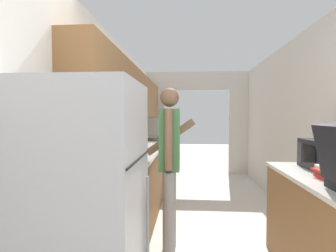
{
  "coord_description": "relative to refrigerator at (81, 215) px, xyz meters",
  "views": [
    {
      "loc": [
        -0.23,
        -1.06,
        1.43
      ],
      "look_at": [
        -0.56,
        3.42,
        1.25
      ],
      "focal_mm": 28.0,
      "sensor_mm": 36.0,
      "label": 1
    }
  ],
  "objects": [
    {
      "name": "wall_left",
      "position": [
        -0.31,
        2.03,
        0.66
      ],
      "size": [
        0.38,
        7.79,
        2.5
      ],
      "color": "white",
      "rests_on": "ground_plane"
    },
    {
      "name": "wall_right",
      "position": [
        2.15,
        1.62,
        0.44
      ],
      "size": [
        0.06,
        7.79,
        2.5
      ],
      "color": "white",
      "rests_on": "ground_plane"
    },
    {
      "name": "wall_far_with_doorway",
      "position": [
        0.88,
        4.94,
        0.62
      ],
      "size": [
        2.88,
        0.06,
        2.5
      ],
      "color": "white",
      "rests_on": "ground_plane"
    },
    {
      "name": "counter_left",
      "position": [
        -0.06,
        2.23,
        -0.35
      ],
      "size": [
        0.62,
        4.32,
        0.93
      ],
      "color": "brown",
      "rests_on": "ground_plane"
    },
    {
      "name": "refrigerator",
      "position": [
        0.0,
        0.0,
        0.0
      ],
      "size": [
        0.75,
        0.71,
        1.63
      ],
      "color": "#B7B7BC",
      "rests_on": "ground_plane"
    },
    {
      "name": "range_oven",
      "position": [
        -0.05,
        3.92,
        -0.35
      ],
      "size": [
        0.66,
        0.74,
        1.07
      ],
      "color": "black",
      "rests_on": "ground_plane"
    },
    {
      "name": "person",
      "position": [
        0.47,
        1.17,
        0.11
      ],
      "size": [
        0.55,
        0.37,
        1.71
      ],
      "rotation": [
        0.0,
        0.0,
        1.57
      ],
      "color": "#9E9E9E",
      "rests_on": "ground_plane"
    },
    {
      "name": "microwave",
      "position": [
        1.93,
        0.98,
        0.25
      ],
      "size": [
        0.34,
        0.44,
        0.28
      ],
      "color": "black",
      "rests_on": "counter_right"
    },
    {
      "name": "book_stack",
      "position": [
        1.79,
        0.58,
        0.16
      ],
      "size": [
        0.25,
        0.3,
        0.1
      ],
      "color": "red",
      "rests_on": "counter_right"
    },
    {
      "name": "knife",
      "position": [
        0.02,
        4.43,
        0.12
      ],
      "size": [
        0.18,
        0.32,
        0.02
      ],
      "rotation": [
        0.0,
        0.0,
        0.75
      ],
      "color": "#B7B7BC",
      "rests_on": "counter_left"
    }
  ]
}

